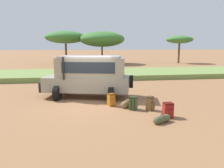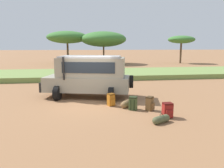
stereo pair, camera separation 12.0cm
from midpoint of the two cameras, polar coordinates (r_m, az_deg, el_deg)
The scene contains 12 objects.
ground_plane at distance 11.66m, azimuth -6.25°, elevation -5.08°, with size 320.00×320.00×0.00m, color #936642.
grass_bank at distance 22.10m, azimuth -7.53°, elevation 2.58°, with size 120.00×7.00×0.44m.
safari_vehicle at distance 12.90m, azimuth -6.32°, elevation 2.23°, with size 5.47×3.47×2.44m.
backpack_beside_front_wheel at distance 10.47m, azimuth 5.28°, elevation -5.03°, with size 0.47×0.49×0.64m.
backpack_cluster_center at distance 10.46m, azimuth 9.58°, elevation -5.08°, with size 0.46×0.46×0.66m.
backpack_near_rear_wheel at distance 11.09m, azimuth -0.51°, elevation -4.16°, with size 0.41×0.45×0.63m.
backpack_outermost at distance 9.61m, azimuth 14.09°, elevation -6.66°, with size 0.41×0.44×0.64m.
duffel_bag_low_black_case at distance 8.95m, azimuth 12.51°, elevation -8.93°, with size 0.81×0.56×0.40m.
duffel_bag_soft_canvas at distance 10.93m, azimuth 3.47°, elevation -5.14°, with size 0.64×0.75×0.44m.
acacia_tree_left_mid at distance 39.06m, azimuth -12.14°, elevation 11.84°, with size 6.98×6.54×5.53m.
acacia_tree_centre_back at distance 37.68m, azimuth -2.73°, elevation 11.62°, with size 7.64×7.49×5.42m.
acacia_tree_right_mid at distance 40.45m, azimuth 17.15°, elevation 10.99°, with size 4.71×4.13×4.78m.
Camera 1 is at (-0.52, -11.25, 3.00)m, focal length 35.00 mm.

